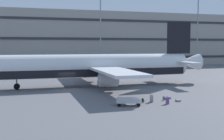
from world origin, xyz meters
name	(u,v)px	position (x,y,z in m)	size (l,w,h in m)	color
ground_plane	(67,89)	(0.00, 0.00, 0.00)	(600.00, 600.00, 0.00)	#5B5B60
terminal_structure	(48,39)	(0.00, 52.83, 8.63)	(171.46, 21.37, 17.25)	gray
airliner	(97,67)	(5.03, 1.90, 3.13)	(37.13, 29.90, 10.56)	silver
light_mast_center_left	(100,17)	(14.11, 37.70, 14.86)	(1.80, 0.50, 26.22)	gray
light_mast_center_right	(198,20)	(46.05, 37.70, 14.71)	(1.80, 0.50, 25.94)	gray
suitcase_silver	(168,98)	(10.82, -11.23, 0.10)	(0.88, 0.78, 0.21)	#147266
suitcase_red	(167,100)	(9.45, -13.79, 0.41)	(0.41, 0.30, 0.86)	#72388C
suitcase_scuffed	(152,98)	(8.20, -12.36, 0.44)	(0.47, 0.45, 0.94)	gray
suitcase_purple	(178,100)	(11.32, -12.80, 0.10)	(0.45, 0.66, 0.20)	gray
backpack_navy	(164,98)	(10.00, -11.77, 0.24)	(0.36, 0.26, 0.54)	gray
backpack_black	(143,100)	(7.15, -12.31, 0.25)	(0.31, 0.40, 0.56)	#264C26
baggage_cart	(128,102)	(4.99, -13.46, 0.43)	(3.37, 1.87, 0.82)	#B7B7BC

